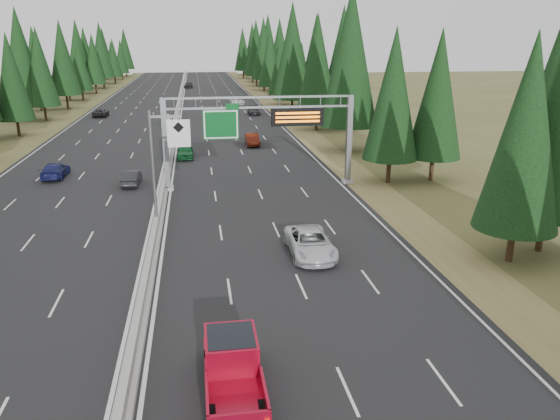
# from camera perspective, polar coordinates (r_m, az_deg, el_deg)

# --- Properties ---
(road) EXTENTS (32.00, 260.00, 0.08)m
(road) POSITION_cam_1_polar(r_m,az_deg,el_deg) (91.99, -10.68, 9.39)
(road) COLOR black
(road) RESTS_ON ground
(shoulder_right) EXTENTS (3.60, 260.00, 0.06)m
(shoulder_right) POSITION_cam_1_polar(r_m,az_deg,el_deg) (93.14, 0.48, 9.78)
(shoulder_right) COLOR olive
(shoulder_right) RESTS_ON ground
(shoulder_left) EXTENTS (3.60, 260.00, 0.06)m
(shoulder_left) POSITION_cam_1_polar(r_m,az_deg,el_deg) (94.25, -21.67, 8.66)
(shoulder_left) COLOR #4F4D25
(shoulder_left) RESTS_ON ground
(median_barrier) EXTENTS (0.70, 260.00, 0.85)m
(median_barrier) POSITION_cam_1_polar(r_m,az_deg,el_deg) (91.94, -10.69, 9.62)
(median_barrier) COLOR gray
(median_barrier) RESTS_ON road
(sign_gantry) EXTENTS (16.75, 0.98, 7.80)m
(sign_gantry) POSITION_cam_1_polar(r_m,az_deg,el_deg) (46.92, -1.36, 8.62)
(sign_gantry) COLOR slate
(sign_gantry) RESTS_ON road
(hov_sign_pole) EXTENTS (2.80, 0.50, 8.00)m
(hov_sign_pole) POSITION_cam_1_polar(r_m,az_deg,el_deg) (36.96, -12.27, 4.96)
(hov_sign_pole) COLOR slate
(hov_sign_pole) RESTS_ON road
(tree_row_right) EXTENTS (11.71, 240.82, 18.92)m
(tree_row_right) POSITION_cam_1_polar(r_m,az_deg,el_deg) (90.15, 3.47, 15.48)
(tree_row_right) COLOR black
(tree_row_right) RESTS_ON ground
(tree_row_left) EXTENTS (11.13, 239.68, 18.47)m
(tree_row_left) POSITION_cam_1_polar(r_m,az_deg,el_deg) (83.36, -27.06, 13.29)
(tree_row_left) COLOR black
(tree_row_left) RESTS_ON ground
(silver_minivan) EXTENTS (2.52, 5.45, 1.51)m
(silver_minivan) POSITION_cam_1_polar(r_m,az_deg,el_deg) (32.64, 3.16, -3.45)
(silver_minivan) COLOR silver
(silver_minivan) RESTS_ON road
(red_pickup) EXTENTS (2.04, 5.71, 1.86)m
(red_pickup) POSITION_cam_1_polar(r_m,az_deg,el_deg) (20.93, -5.03, -15.48)
(red_pickup) COLOR black
(red_pickup) RESTS_ON road
(car_ahead_green) EXTENTS (1.79, 4.42, 1.50)m
(car_ahead_green) POSITION_cam_1_polar(r_m,az_deg,el_deg) (60.40, -9.89, 6.09)
(car_ahead_green) COLOR #125124
(car_ahead_green) RESTS_ON road
(car_ahead_dkred) EXTENTS (1.52, 4.34, 1.43)m
(car_ahead_dkred) POSITION_cam_1_polar(r_m,az_deg,el_deg) (66.86, -2.93, 7.38)
(car_ahead_dkred) COLOR #53170B
(car_ahead_dkred) RESTS_ON road
(car_ahead_dkgrey) EXTENTS (2.21, 4.94, 1.41)m
(car_ahead_dkgrey) POSITION_cam_1_polar(r_m,az_deg,el_deg) (94.92, -2.73, 10.36)
(car_ahead_dkgrey) COLOR black
(car_ahead_dkgrey) RESTS_ON road
(car_ahead_white) EXTENTS (3.04, 5.77, 1.55)m
(car_ahead_white) POSITION_cam_1_polar(r_m,az_deg,el_deg) (109.21, -4.58, 11.29)
(car_ahead_white) COLOR silver
(car_ahead_white) RESTS_ON road
(car_ahead_far) EXTENTS (2.39, 4.93, 1.62)m
(car_ahead_far) POSITION_cam_1_polar(r_m,az_deg,el_deg) (149.56, -9.55, 12.78)
(car_ahead_far) COLOR black
(car_ahead_far) RESTS_ON road
(car_onc_near) EXTENTS (1.51, 4.06, 1.32)m
(car_onc_near) POSITION_cam_1_polar(r_m,az_deg,el_deg) (50.08, -15.28, 3.29)
(car_onc_near) COLOR black
(car_onc_near) RESTS_ON road
(car_onc_blue) EXTENTS (1.97, 4.80, 1.39)m
(car_onc_blue) POSITION_cam_1_polar(r_m,az_deg,el_deg) (55.07, -22.46, 3.86)
(car_onc_blue) COLOR #181A54
(car_onc_blue) RESTS_ON road
(car_onc_white) EXTENTS (1.89, 4.09, 1.36)m
(car_onc_white) POSITION_cam_1_polar(r_m,az_deg,el_deg) (88.08, -11.75, 9.46)
(car_onc_white) COLOR silver
(car_onc_white) RESTS_ON road
(car_onc_far) EXTENTS (2.26, 4.81, 1.33)m
(car_onc_far) POSITION_cam_1_polar(r_m,az_deg,el_deg) (96.95, -18.21, 9.65)
(car_onc_far) COLOR black
(car_onc_far) RESTS_ON road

